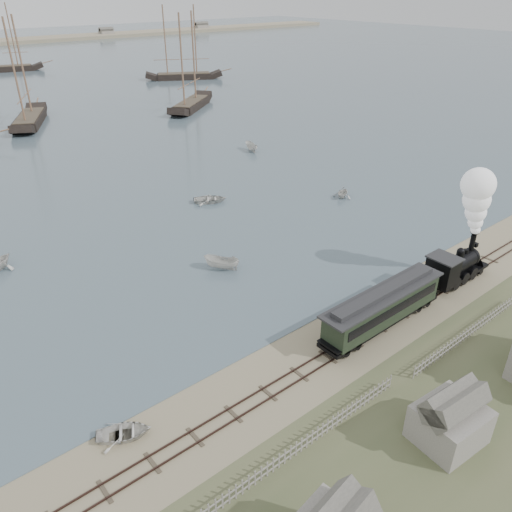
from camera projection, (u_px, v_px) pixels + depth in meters
ground at (291, 355)px, 38.08m from camera, size 600.00×600.00×0.00m
rail_track at (309, 368)px, 36.70m from camera, size 120.00×1.80×0.16m
picket_fence_west at (291, 459)px, 29.71m from camera, size 19.00×0.10×1.20m
picket_fence_east at (469, 337)px, 39.95m from camera, size 15.00×0.10×1.20m
shed_mid at (445, 439)px, 31.06m from camera, size 4.00×3.50×3.60m
locomotive at (471, 233)px, 45.82m from camera, size 8.37×3.13×10.44m
passenger_coach at (383, 306)px, 40.34m from camera, size 12.89×2.49×3.13m
beached_dinghy at (124, 433)px, 31.03m from camera, size 3.72×4.15×0.71m
rowboat_2 at (221, 263)px, 49.02m from camera, size 3.63×3.29×1.38m
rowboat_3 at (210, 199)px, 64.26m from camera, size 4.75×5.17×0.87m
rowboat_4 at (343, 192)px, 65.56m from camera, size 3.29×3.49×1.46m
rowboat_5 at (251, 147)px, 83.80m from camera, size 3.83×2.27×1.39m
schooner_3 at (19, 72)px, 95.53m from camera, size 13.65×21.01×20.00m
schooner_4 at (189, 62)px, 107.87m from camera, size 18.69×16.16×20.00m
schooner_5 at (182, 43)px, 142.47m from camera, size 22.00×14.98×20.00m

